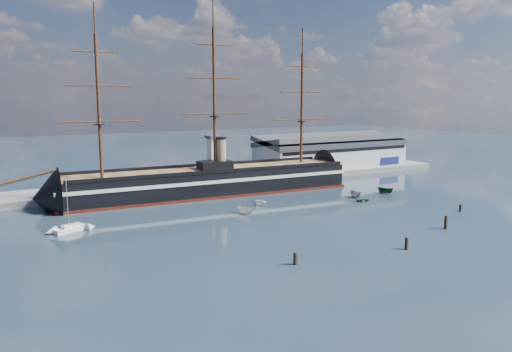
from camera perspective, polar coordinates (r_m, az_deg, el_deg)
ground at (r=138.35m, az=0.03°, el=-3.31°), size 600.00×600.00×0.00m
quay at (r=174.13m, az=-3.04°, el=-0.78°), size 180.00×18.00×2.00m
warehouse at (r=202.26m, az=8.64°, el=2.78°), size 63.00×21.00×11.60m
quay_tower at (r=167.02m, az=-4.75°, el=2.17°), size 5.00×5.00×15.00m
warship at (r=152.12m, az=-5.94°, el=-0.69°), size 113.26×20.59×53.94m
sailboat at (r=118.23m, az=-20.36°, el=-5.62°), size 7.90×4.77×12.16m
motorboat_a at (r=127.68m, az=-1.22°, el=-4.35°), size 6.22×3.82×2.34m
motorboat_c at (r=151.32m, az=11.32°, el=-2.42°), size 6.32×3.32×2.40m
motorboat_d at (r=138.30m, az=0.46°, el=-3.31°), size 7.29×5.33×2.45m
motorboat_e at (r=145.96m, az=12.18°, el=-2.87°), size 1.48×2.75×1.21m
motorboat_f at (r=159.88m, az=14.57°, el=-1.93°), size 6.19×4.39×2.33m
piling_near_left at (r=90.26m, az=4.47°, el=-10.07°), size 0.64×0.64×2.90m
piling_near_mid at (r=102.79m, az=16.78°, el=-8.05°), size 0.64×0.64×3.09m
piling_near_right at (r=121.18m, az=20.81°, el=-5.68°), size 0.64×0.64×3.75m
piling_far_right at (r=140.67m, az=22.29°, el=-3.78°), size 0.64×0.64×2.64m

